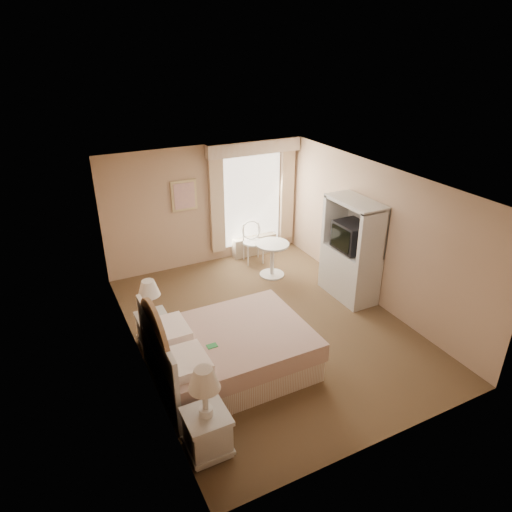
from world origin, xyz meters
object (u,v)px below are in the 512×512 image
cafe_chair (252,239)px  bed (224,352)px  nightstand_near (207,423)px  round_table (272,254)px  armoire (351,258)px  nightstand_far (152,322)px

cafe_chair → bed: bearing=-113.7°
nightstand_near → cafe_chair: (2.70, 4.30, 0.06)m
round_table → bed: bearing=-131.3°
cafe_chair → armoire: bearing=-56.8°
bed → round_table: bearing=48.7°
nightstand_far → bed: bearing=-56.7°
bed → nightstand_near: 1.40m
nightstand_near → nightstand_far: 2.30m
nightstand_far → round_table: 3.01m
nightstand_near → round_table: nightstand_near is taller
bed → round_table: (2.03, 2.32, 0.11)m
bed → round_table: 3.08m
bed → cafe_chair: bearing=57.4°
bed → round_table: size_ratio=3.07×
armoire → cafe_chair: bearing=114.3°
nightstand_far → armoire: bearing=-1.7°
nightstand_near → armoire: (3.65, 2.19, 0.32)m
bed → nightstand_far: size_ratio=1.92×
bed → nightstand_near: (-0.72, -1.20, 0.09)m
bed → cafe_chair: (1.98, 3.10, 0.15)m
bed → nightstand_near: size_ratio=1.81×
nightstand_near → round_table: (2.76, 3.51, 0.02)m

